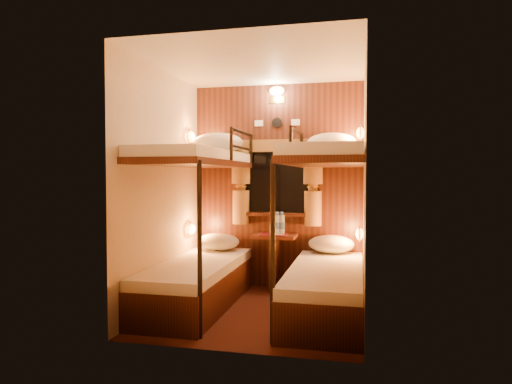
% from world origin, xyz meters
% --- Properties ---
extents(floor, '(2.10, 2.10, 0.00)m').
position_xyz_m(floor, '(0.00, 0.00, 0.00)').
color(floor, '#35160E').
rests_on(floor, ground).
extents(ceiling, '(2.10, 2.10, 0.00)m').
position_xyz_m(ceiling, '(0.00, 0.00, 2.40)').
color(ceiling, silver).
rests_on(ceiling, wall_back).
extents(wall_back, '(2.40, 0.00, 2.40)m').
position_xyz_m(wall_back, '(0.00, 1.05, 1.20)').
color(wall_back, '#C6B293').
rests_on(wall_back, floor).
extents(wall_front, '(2.40, 0.00, 2.40)m').
position_xyz_m(wall_front, '(0.00, -1.05, 1.20)').
color(wall_front, '#C6B293').
rests_on(wall_front, floor).
extents(wall_left, '(0.00, 2.40, 2.40)m').
position_xyz_m(wall_left, '(-1.00, 0.00, 1.20)').
color(wall_left, '#C6B293').
rests_on(wall_left, floor).
extents(wall_right, '(0.00, 2.40, 2.40)m').
position_xyz_m(wall_right, '(1.00, 0.00, 1.20)').
color(wall_right, '#C6B293').
rests_on(wall_right, floor).
extents(back_panel, '(2.00, 0.03, 2.40)m').
position_xyz_m(back_panel, '(0.00, 1.04, 1.20)').
color(back_panel, '#33170E').
rests_on(back_panel, floor).
extents(bunk_left, '(0.72, 1.90, 1.82)m').
position_xyz_m(bunk_left, '(-0.65, 0.07, 0.56)').
color(bunk_left, '#33170E').
rests_on(bunk_left, floor).
extents(bunk_right, '(0.72, 1.90, 1.82)m').
position_xyz_m(bunk_right, '(0.65, 0.07, 0.56)').
color(bunk_right, '#33170E').
rests_on(bunk_right, floor).
extents(window, '(1.00, 0.12, 0.79)m').
position_xyz_m(window, '(0.00, 1.00, 1.18)').
color(window, black).
rests_on(window, back_panel).
extents(curtains, '(1.10, 0.22, 1.00)m').
position_xyz_m(curtains, '(0.00, 0.97, 1.26)').
color(curtains, olive).
rests_on(curtains, back_panel).
extents(back_fixtures, '(0.54, 0.09, 0.48)m').
position_xyz_m(back_fixtures, '(0.00, 1.00, 2.25)').
color(back_fixtures, black).
rests_on(back_fixtures, back_panel).
extents(reading_lamps, '(2.00, 0.20, 1.25)m').
position_xyz_m(reading_lamps, '(-0.00, 0.70, 1.24)').
color(reading_lamps, orange).
rests_on(reading_lamps, wall_left).
extents(table, '(0.50, 0.34, 0.66)m').
position_xyz_m(table, '(0.00, 0.85, 0.41)').
color(table, '#612916').
rests_on(table, floor).
extents(bottle_left, '(0.07, 0.07, 0.26)m').
position_xyz_m(bottle_left, '(0.03, 0.89, 0.76)').
color(bottle_left, '#99BFE5').
rests_on(bottle_left, table).
extents(bottle_right, '(0.07, 0.07, 0.26)m').
position_xyz_m(bottle_right, '(0.08, 0.90, 0.76)').
color(bottle_right, '#99BFE5').
rests_on(bottle_right, table).
extents(sachet_a, '(0.10, 0.09, 0.01)m').
position_xyz_m(sachet_a, '(0.09, 0.79, 0.65)').
color(sachet_a, silver).
rests_on(sachet_a, table).
extents(sachet_b, '(0.10, 0.09, 0.01)m').
position_xyz_m(sachet_b, '(0.04, 0.82, 0.65)').
color(sachet_b, silver).
rests_on(sachet_b, table).
extents(pillow_lower_left, '(0.50, 0.36, 0.20)m').
position_xyz_m(pillow_lower_left, '(-0.65, 0.77, 0.55)').
color(pillow_lower_left, silver).
rests_on(pillow_lower_left, bunk_left).
extents(pillow_lower_right, '(0.51, 0.37, 0.20)m').
position_xyz_m(pillow_lower_right, '(0.65, 0.86, 0.56)').
color(pillow_lower_right, silver).
rests_on(pillow_lower_right, bunk_right).
extents(pillow_upper_left, '(0.60, 0.43, 0.23)m').
position_xyz_m(pillow_upper_left, '(-0.65, 0.76, 1.71)').
color(pillow_upper_left, silver).
rests_on(pillow_upper_left, bunk_left).
extents(pillow_upper_right, '(0.55, 0.39, 0.22)m').
position_xyz_m(pillow_upper_right, '(0.65, 0.83, 1.70)').
color(pillow_upper_right, silver).
rests_on(pillow_upper_right, bunk_right).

